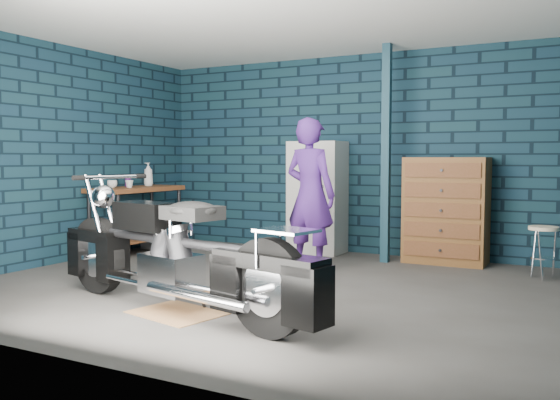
{
  "coord_description": "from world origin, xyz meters",
  "views": [
    {
      "loc": [
        2.81,
        -5.17,
        1.29
      ],
      "look_at": [
        -0.07,
        0.3,
        0.86
      ],
      "focal_mm": 38.0,
      "sensor_mm": 36.0,
      "label": 1
    }
  ],
  "objects_px": {
    "locker": "(317,197)",
    "storage_bin": "(162,238)",
    "shop_stool": "(543,253)",
    "person": "(310,194)",
    "workbench": "(137,220)",
    "motorcycle": "(176,245)",
    "tool_chest": "(446,210)"
  },
  "relations": [
    {
      "from": "person",
      "to": "workbench",
      "type": "bearing_deg",
      "value": 10.23
    },
    {
      "from": "locker",
      "to": "workbench",
      "type": "bearing_deg",
      "value": -151.45
    },
    {
      "from": "locker",
      "to": "tool_chest",
      "type": "height_order",
      "value": "locker"
    },
    {
      "from": "workbench",
      "to": "motorcycle",
      "type": "xyz_separation_m",
      "value": [
        2.45,
        -2.3,
        0.12
      ]
    },
    {
      "from": "locker",
      "to": "shop_stool",
      "type": "distance_m",
      "value": 2.97
    },
    {
      "from": "storage_bin",
      "to": "locker",
      "type": "bearing_deg",
      "value": 17.59
    },
    {
      "from": "locker",
      "to": "motorcycle",
      "type": "bearing_deg",
      "value": -85.42
    },
    {
      "from": "tool_chest",
      "to": "locker",
      "type": "bearing_deg",
      "value": 180.0
    },
    {
      "from": "tool_chest",
      "to": "shop_stool",
      "type": "relative_size",
      "value": 2.31
    },
    {
      "from": "tool_chest",
      "to": "storage_bin",
      "type": "bearing_deg",
      "value": -170.06
    },
    {
      "from": "motorcycle",
      "to": "shop_stool",
      "type": "bearing_deg",
      "value": 61.74
    },
    {
      "from": "workbench",
      "to": "storage_bin",
      "type": "xyz_separation_m",
      "value": [
        0.02,
        0.5,
        -0.3
      ]
    },
    {
      "from": "workbench",
      "to": "motorcycle",
      "type": "height_order",
      "value": "motorcycle"
    },
    {
      "from": "motorcycle",
      "to": "tool_chest",
      "type": "height_order",
      "value": "tool_chest"
    },
    {
      "from": "person",
      "to": "locker",
      "type": "distance_m",
      "value": 1.29
    },
    {
      "from": "workbench",
      "to": "person",
      "type": "relative_size",
      "value": 0.8
    },
    {
      "from": "workbench",
      "to": "storage_bin",
      "type": "height_order",
      "value": "workbench"
    },
    {
      "from": "workbench",
      "to": "person",
      "type": "height_order",
      "value": "person"
    },
    {
      "from": "storage_bin",
      "to": "shop_stool",
      "type": "bearing_deg",
      "value": 2.06
    },
    {
      "from": "person",
      "to": "locker",
      "type": "height_order",
      "value": "person"
    },
    {
      "from": "workbench",
      "to": "tool_chest",
      "type": "xyz_separation_m",
      "value": [
        3.92,
        1.18,
        0.2
      ]
    },
    {
      "from": "workbench",
      "to": "locker",
      "type": "height_order",
      "value": "locker"
    },
    {
      "from": "workbench",
      "to": "tool_chest",
      "type": "relative_size",
      "value": 1.07
    },
    {
      "from": "workbench",
      "to": "shop_stool",
      "type": "xyz_separation_m",
      "value": [
        5.06,
        0.68,
        -0.17
      ]
    },
    {
      "from": "person",
      "to": "locker",
      "type": "xyz_separation_m",
      "value": [
        -0.45,
        1.2,
        -0.12
      ]
    },
    {
      "from": "workbench",
      "to": "shop_stool",
      "type": "bearing_deg",
      "value": 7.67
    },
    {
      "from": "locker",
      "to": "storage_bin",
      "type": "bearing_deg",
      "value": -162.41
    },
    {
      "from": "workbench",
      "to": "tool_chest",
      "type": "bearing_deg",
      "value": 16.81
    },
    {
      "from": "workbench",
      "to": "person",
      "type": "distance_m",
      "value": 2.66
    },
    {
      "from": "person",
      "to": "storage_bin",
      "type": "distance_m",
      "value": 2.75
    },
    {
      "from": "storage_bin",
      "to": "tool_chest",
      "type": "relative_size",
      "value": 0.37
    },
    {
      "from": "locker",
      "to": "tool_chest",
      "type": "bearing_deg",
      "value": 0.0
    }
  ]
}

